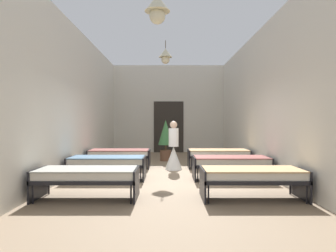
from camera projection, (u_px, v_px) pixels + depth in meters
ground_plane at (168, 181)px, 7.58m from camera, size 5.81×13.97×0.10m
room_shell at (168, 101)px, 8.76m from camera, size 5.61×13.57×4.12m
bed_left_row_0 at (86, 176)px, 5.67m from camera, size 1.90×0.84×0.57m
bed_right_row_0 at (251, 175)px, 5.68m from camera, size 1.90×0.84×0.57m
bed_left_row_1 at (106, 162)px, 7.57m from camera, size 1.90×0.84×0.57m
bed_right_row_1 at (230, 162)px, 7.58m from camera, size 1.90×0.84×0.57m
bed_left_row_2 at (119, 154)px, 9.47m from camera, size 1.90×0.84×0.57m
bed_right_row_2 at (217, 154)px, 9.48m from camera, size 1.90×0.84×0.57m
nurse_near_aisle at (173, 152)px, 9.11m from camera, size 0.52×0.52×1.49m
potted_plant at (165, 137)px, 11.14m from camera, size 0.55×0.55×1.52m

